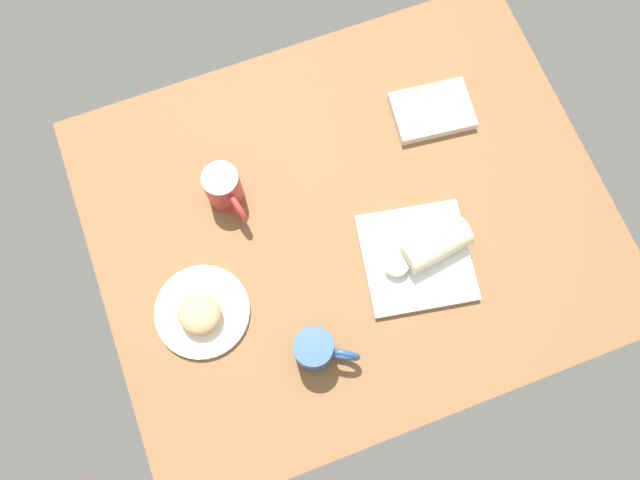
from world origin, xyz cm
name	(u,v)px	position (x,y,z in cm)	size (l,w,h in cm)	color
dining_table	(351,222)	(0.00, 0.00, 2.00)	(110.00, 90.00, 4.00)	brown
round_plate	(202,312)	(36.20, 8.18, 4.70)	(19.60, 19.60, 1.40)	white
scone_pastry	(200,314)	(36.51, 9.25, 8.06)	(8.78, 8.57, 5.31)	tan
square_plate	(416,258)	(-9.62, 13.11, 4.80)	(22.29, 22.29, 1.60)	white
sauce_cup	(396,265)	(-4.62, 13.41, 7.08)	(5.23, 5.23, 2.77)	silver
breakfast_wrap	(437,245)	(-13.63, 12.87, 8.75)	(6.29, 6.29, 14.13)	beige
book_stack	(432,111)	(-26.26, -17.21, 5.21)	(18.88, 14.25, 2.42)	silver
coffee_mug	(316,350)	(17.11, 24.25, 9.26)	(12.20, 9.13, 10.30)	#2D518C
second_mug	(224,189)	(23.44, -14.14, 9.30)	(7.72, 13.03, 10.39)	#B23833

